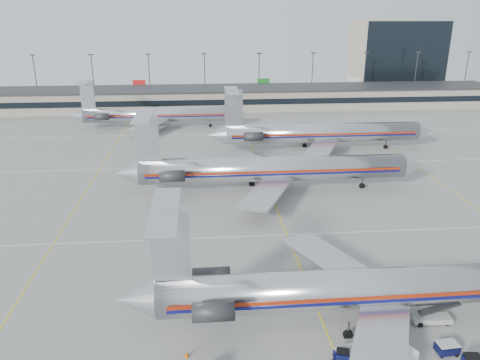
{
  "coord_description": "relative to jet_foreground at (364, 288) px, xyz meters",
  "views": [
    {
      "loc": [
        -11.01,
        -44.85,
        27.59
      ],
      "look_at": [
        -5.41,
        19.4,
        4.5
      ],
      "focal_mm": 35.0,
      "sensor_mm": 36.0,
      "label": 1
    }
  ],
  "objects": [
    {
      "name": "ground",
      "position": [
        -3.71,
        8.57,
        -3.57
      ],
      "size": [
        260.0,
        260.0,
        0.0
      ],
      "primitive_type": "plane",
      "color": "gray",
      "rests_on": "ground"
    },
    {
      "name": "tug_center",
      "position": [
        -3.47,
        -5.91,
        -2.85
      ],
      "size": [
        2.16,
        1.54,
        1.59
      ],
      "rotation": [
        0.0,
        0.0,
        -0.32
      ],
      "color": "black",
      "rests_on": "ground"
    },
    {
      "name": "light_mast_row",
      "position": [
        -3.71,
        120.57,
        5.01
      ],
      "size": [
        163.6,
        0.4,
        15.28
      ],
      "color": "#38383D",
      "rests_on": "ground"
    },
    {
      "name": "cart_inner",
      "position": [
        -2.99,
        -5.31,
        -2.97
      ],
      "size": [
        2.28,
        1.84,
        1.13
      ],
      "rotation": [
        0.0,
        0.0,
        0.27
      ],
      "color": "black",
      "rests_on": "ground"
    },
    {
      "name": "apron_markings",
      "position": [
        -3.71,
        18.57,
        -3.56
      ],
      "size": [
        160.0,
        0.15,
        0.02
      ],
      "primitive_type": "cube",
      "color": "silver",
      "rests_on": "ground"
    },
    {
      "name": "jet_foreground",
      "position": [
        0.0,
        0.0,
        0.0
      ],
      "size": [
        47.0,
        27.67,
        12.3
      ],
      "color": "silver",
      "rests_on": "ground"
    },
    {
      "name": "cone_left",
      "position": [
        -16.43,
        -3.63,
        -3.28
      ],
      "size": [
        0.52,
        0.52,
        0.58
      ],
      "primitive_type": "cone",
      "rotation": [
        0.0,
        0.0,
        0.24
      ],
      "color": "#D75607",
      "rests_on": "ground"
    },
    {
      "name": "distant_building",
      "position": [
        58.29,
        136.57,
        8.93
      ],
      "size": [
        30.0,
        20.0,
        25.0
      ],
      "primitive_type": "cube",
      "color": "tan",
      "rests_on": "ground"
    },
    {
      "name": "jet_back_row",
      "position": [
        -25.83,
        81.52,
        -0.08
      ],
      "size": [
        44.01,
        27.07,
        12.03
      ],
      "color": "silver",
      "rests_on": "ground"
    },
    {
      "name": "jet_second_row",
      "position": [
        -4.14,
        34.8,
        0.25
      ],
      "size": [
        50.29,
        29.61,
        13.16
      ],
      "color": "silver",
      "rests_on": "ground"
    },
    {
      "name": "terminal",
      "position": [
        -3.71,
        106.54,
        -0.41
      ],
      "size": [
        162.0,
        17.0,
        6.25
      ],
      "color": "gray",
      "rests_on": "ground"
    },
    {
      "name": "uld_container",
      "position": [
        1.3,
        -6.71,
        -2.6
      ],
      "size": [
        2.29,
        2.13,
        1.92
      ],
      "rotation": [
        0.0,
        0.0,
        0.42
      ],
      "color": "#2D2D30",
      "rests_on": "ground"
    },
    {
      "name": "ramp_worker_far",
      "position": [
        8.59,
        0.51,
        -2.77
      ],
      "size": [
        0.85,
        0.7,
        1.6
      ],
      "primitive_type": "imported",
      "rotation": [
        0.0,
        0.0,
        -0.13
      ],
      "color": "#9AC612",
      "rests_on": "ground"
    },
    {
      "name": "belt_loader",
      "position": [
        6.56,
        -0.97,
        -2.97
      ],
      "size": [
        4.29,
        1.5,
        2.25
      ],
      "rotation": [
        0.0,
        0.0,
        -0.06
      ],
      "color": "#9D9D9D",
      "rests_on": "ground"
    },
    {
      "name": "cart_outer",
      "position": [
        5.8,
        -5.14,
        -3.02
      ],
      "size": [
        1.89,
        1.36,
        1.03
      ],
      "rotation": [
        0.0,
        0.0,
        0.07
      ],
      "color": "black",
      "rests_on": "ground"
    },
    {
      "name": "ramp_worker_near",
      "position": [
        1.81,
        -1.74,
        -2.65
      ],
      "size": [
        0.69,
        0.79,
        1.83
      ],
      "primitive_type": "imported",
      "rotation": [
        0.0,
        0.0,
        1.11
      ],
      "color": "#9DD414",
      "rests_on": "ground"
    },
    {
      "name": "jet_third_row",
      "position": [
        10.0,
        57.86,
        0.26
      ],
      "size": [
        48.24,
        29.67,
        13.19
      ],
      "color": "silver",
      "rests_on": "ground"
    }
  ]
}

